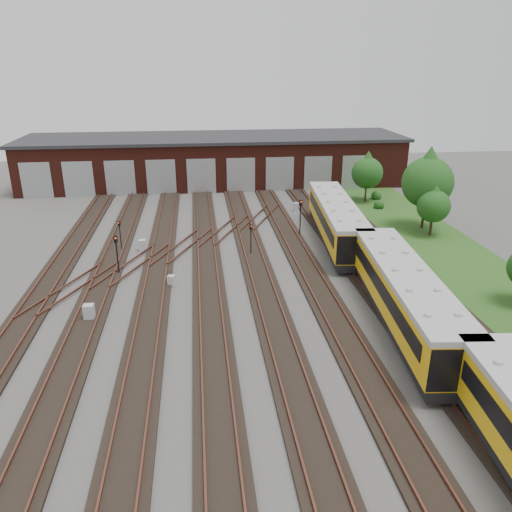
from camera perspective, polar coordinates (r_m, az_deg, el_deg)
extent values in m
plane|color=#474542|center=(32.67, -1.57, -7.33)|extent=(120.00, 120.00, 0.00)
cube|color=black|center=(34.50, -25.63, -7.81)|extent=(2.40, 70.00, 0.18)
cube|color=brown|center=(34.68, -26.81, -7.56)|extent=(0.10, 70.00, 0.15)
cube|color=brown|center=(34.20, -24.53, -7.56)|extent=(0.10, 70.00, 0.15)
cube|color=black|center=(33.38, -19.09, -7.77)|extent=(2.40, 70.00, 0.18)
cube|color=brown|center=(33.48, -20.33, -7.54)|extent=(0.10, 70.00, 0.15)
cube|color=brown|center=(33.15, -17.90, -7.50)|extent=(0.10, 70.00, 0.15)
cube|color=black|center=(32.72, -12.18, -7.63)|extent=(2.40, 70.00, 0.18)
cube|color=brown|center=(32.73, -13.47, -7.41)|extent=(0.10, 70.00, 0.15)
cube|color=brown|center=(32.57, -10.94, -7.33)|extent=(0.10, 70.00, 0.15)
cube|color=black|center=(32.54, -5.11, -7.36)|extent=(2.40, 70.00, 0.18)
cube|color=brown|center=(32.45, -6.39, -7.16)|extent=(0.10, 70.00, 0.15)
cube|color=brown|center=(32.48, -3.84, -7.05)|extent=(0.10, 70.00, 0.15)
cube|color=black|center=(32.84, 1.93, -6.99)|extent=(2.40, 70.00, 0.18)
cube|color=brown|center=(32.67, 0.68, -6.81)|extent=(0.10, 70.00, 0.15)
cube|color=brown|center=(32.87, 3.18, -6.66)|extent=(0.10, 70.00, 0.15)
cube|color=black|center=(33.63, 8.73, -6.54)|extent=(2.40, 70.00, 0.18)
cube|color=brown|center=(33.37, 7.55, -6.37)|extent=(0.10, 70.00, 0.15)
cube|color=brown|center=(33.74, 9.93, -6.20)|extent=(0.10, 70.00, 0.15)
cube|color=black|center=(34.85, 15.12, -6.02)|extent=(2.40, 70.00, 0.18)
cube|color=brown|center=(34.53, 14.04, -5.87)|extent=(0.10, 70.00, 0.15)
cube|color=brown|center=(35.04, 16.25, -5.68)|extent=(0.10, 70.00, 0.15)
cube|color=black|center=(36.48, 21.00, -5.48)|extent=(2.40, 70.00, 0.18)
cube|color=brown|center=(36.09, 20.02, -5.34)|extent=(0.10, 70.00, 0.15)
cube|color=brown|center=(36.74, 22.03, -5.15)|extent=(0.10, 70.00, 0.15)
cube|color=brown|center=(41.89, -13.83, -0.91)|extent=(5.40, 9.62, 0.15)
cube|color=brown|center=(45.29, -8.27, 1.20)|extent=(5.40, 9.62, 0.15)
cube|color=brown|center=(49.11, -3.52, 2.99)|extent=(5.40, 9.62, 0.15)
cube|color=brown|center=(39.02, -20.30, -3.35)|extent=(5.40, 9.62, 0.15)
cube|color=brown|center=(53.26, 0.53, 4.50)|extent=(5.40, 9.62, 0.15)
cube|color=#4B1A12|center=(69.77, -4.70, 10.79)|extent=(50.00, 12.00, 6.00)
cube|color=#28282A|center=(69.27, -4.78, 13.35)|extent=(51.00, 12.50, 0.40)
cube|color=gray|center=(66.88, -23.81, 7.91)|extent=(3.60, 0.12, 4.40)
cube|color=gray|center=(65.60, -19.60, 8.25)|extent=(3.60, 0.12, 4.40)
cube|color=gray|center=(64.68, -15.24, 8.56)|extent=(3.60, 0.12, 4.40)
cube|color=gray|center=(64.14, -10.78, 8.83)|extent=(3.60, 0.12, 4.40)
cube|color=gray|center=(63.98, -6.26, 9.04)|extent=(3.60, 0.12, 4.40)
cube|color=gray|center=(64.21, -1.74, 9.21)|extent=(3.60, 0.12, 4.40)
cube|color=gray|center=(64.83, 2.73, 9.31)|extent=(3.60, 0.12, 4.40)
cube|color=gray|center=(65.83, 7.08, 9.36)|extent=(3.60, 0.12, 4.40)
cube|color=gray|center=(67.18, 11.29, 9.35)|extent=(3.60, 0.12, 4.40)
cube|color=#264918|center=(46.84, 21.02, 0.34)|extent=(8.00, 55.00, 0.05)
cube|color=black|center=(33.10, 16.36, -6.57)|extent=(4.14, 16.84, 0.67)
cube|color=orange|center=(32.42, 16.64, -4.13)|extent=(4.48, 16.87, 2.45)
cube|color=#AFAFAB|center=(31.87, 16.90, -1.87)|extent=(4.59, 16.88, 0.33)
cube|color=black|center=(31.89, 14.18, -3.76)|extent=(1.47, 14.61, 0.94)
cube|color=black|center=(32.78, 19.14, -3.61)|extent=(1.47, 14.61, 0.94)
cube|color=black|center=(46.97, 9.04, 2.43)|extent=(4.14, 16.84, 0.67)
cube|color=orange|center=(46.50, 9.15, 4.24)|extent=(4.48, 16.87, 2.45)
cube|color=#AFAFAB|center=(46.12, 9.25, 5.89)|extent=(4.59, 16.88, 0.33)
cube|color=black|center=(46.18, 7.37, 4.58)|extent=(1.47, 14.61, 0.94)
cube|color=black|center=(46.71, 10.94, 4.55)|extent=(1.47, 14.61, 0.94)
cylinder|color=black|center=(40.35, -15.54, -0.29)|extent=(0.11, 0.11, 2.67)
cube|color=black|center=(39.81, -15.76, 1.86)|extent=(0.31, 0.23, 0.55)
sphere|color=red|center=(39.67, -15.80, 1.96)|extent=(0.13, 0.13, 0.13)
cylinder|color=black|center=(45.61, -15.22, 1.98)|extent=(0.09, 0.09, 2.27)
cube|color=black|center=(45.20, -15.38, 3.60)|extent=(0.25, 0.20, 0.43)
sphere|color=red|center=(45.10, -15.40, 3.67)|extent=(0.10, 0.10, 0.10)
cylinder|color=black|center=(42.94, -0.59, 1.57)|extent=(0.09, 0.09, 2.31)
cube|color=black|center=(42.50, -0.60, 3.33)|extent=(0.26, 0.20, 0.45)
sphere|color=red|center=(42.38, -0.59, 3.41)|extent=(0.11, 0.11, 0.11)
cylinder|color=black|center=(47.71, 5.07, 4.00)|extent=(0.11, 0.11, 3.05)
cube|color=black|center=(47.21, 5.14, 6.09)|extent=(0.29, 0.19, 0.57)
sphere|color=red|center=(47.07, 5.17, 6.18)|extent=(0.14, 0.14, 0.14)
cube|color=#B8BBBD|center=(34.13, -18.54, -6.15)|extent=(0.67, 0.56, 1.11)
cube|color=#B8BBBD|center=(45.25, -12.87, 1.20)|extent=(0.67, 0.58, 1.01)
cube|color=#B8BBBD|center=(37.69, -9.64, -2.83)|extent=(0.64, 0.59, 0.87)
cube|color=#B8BBBD|center=(56.31, 4.60, 5.61)|extent=(0.61, 0.52, 0.97)
cube|color=#B8BBBD|center=(45.33, 12.66, 1.29)|extent=(0.80, 0.74, 1.08)
cylinder|color=#301D15|center=(61.41, 12.40, 6.95)|extent=(0.21, 0.21, 1.88)
sphere|color=#164413|center=(60.86, 12.59, 9.24)|extent=(3.66, 3.66, 3.66)
cone|color=#164413|center=(60.61, 12.69, 10.45)|extent=(3.14, 3.14, 2.61)
cylinder|color=#301D15|center=(50.84, 19.34, 3.09)|extent=(0.23, 0.23, 1.60)
sphere|color=#164413|center=(50.26, 19.63, 5.40)|extent=(3.11, 3.11, 3.11)
cone|color=#164413|center=(49.99, 19.79, 6.62)|extent=(2.67, 2.67, 2.22)
cylinder|color=#301D15|center=(52.75, 18.56, 4.36)|extent=(0.25, 0.25, 2.55)
sphere|color=#164413|center=(51.93, 19.00, 7.95)|extent=(4.96, 4.96, 4.96)
cone|color=#164413|center=(51.58, 19.24, 9.86)|extent=(4.25, 4.25, 3.54)
sphere|color=#164413|center=(58.84, 13.89, 5.84)|extent=(1.17, 1.17, 1.17)
sphere|color=#164413|center=(62.80, 13.61, 6.87)|extent=(1.26, 1.26, 1.26)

